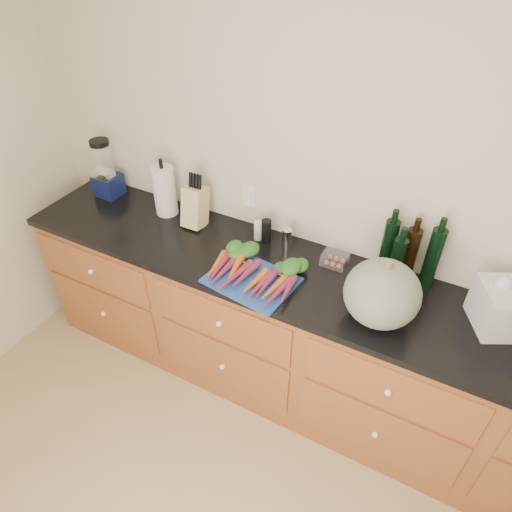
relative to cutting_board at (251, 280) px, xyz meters
The scene contains 15 objects.
wall_back 0.69m from the cutting_board, 54.78° to the left, with size 4.10×0.05×2.60m, color beige.
cabinets 0.62m from the cutting_board, 24.49° to the left, with size 3.60×0.64×0.90m.
countertop 0.38m from the cutting_board, 25.05° to the left, with size 3.64×0.62×0.04m, color black.
cutting_board is the anchor object (origin of this frame).
carrots 0.06m from the cutting_board, 90.00° to the left, with size 0.47×0.34×0.07m.
squash 0.66m from the cutting_board, ahead, with size 0.35×0.35×0.31m, color #5E6D5B.
blender_appliance 1.28m from the cutting_board, 165.46° to the left, with size 0.15×0.15×0.38m.
paper_towel 0.84m from the cutting_board, 157.27° to the left, with size 0.14×0.14×0.31m, color silver.
knife_block 0.62m from the cutting_board, 150.69° to the left, with size 0.12×0.12×0.24m, color tan.
grinder_salt 0.37m from the cutting_board, 112.20° to the left, with size 0.05×0.05×0.11m, color silver.
grinder_pepper 0.36m from the cutting_board, 104.36° to the left, with size 0.06×0.06×0.14m, color black.
canister_chrome 0.35m from the cutting_board, 83.07° to the left, with size 0.05×0.05×0.12m, color silver.
tomato_box 0.47m from the cutting_board, 45.28° to the left, with size 0.13×0.11×0.06m, color white.
bottles 0.78m from the cutting_board, 28.64° to the left, with size 0.29×0.15×0.34m.
grocery_bag 1.21m from the cutting_board, 13.46° to the left, with size 0.29×0.24×0.22m, color silver, non-canonical shape.
Camera 1 is at (0.49, -0.39, 2.50)m, focal length 32.00 mm.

